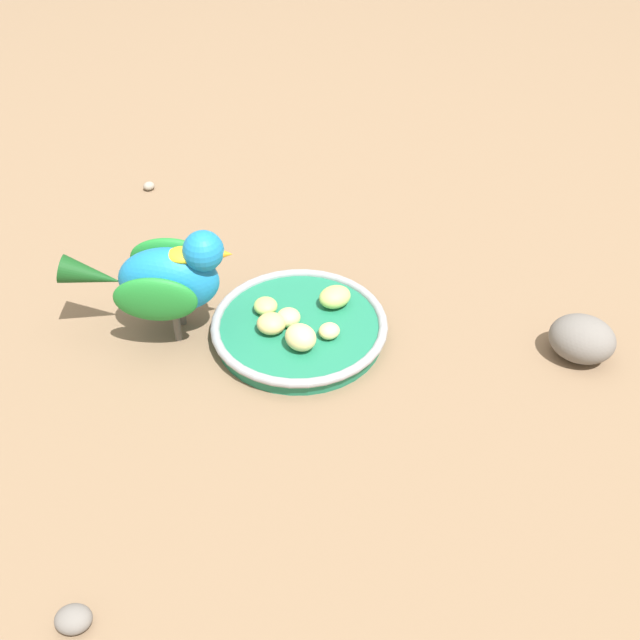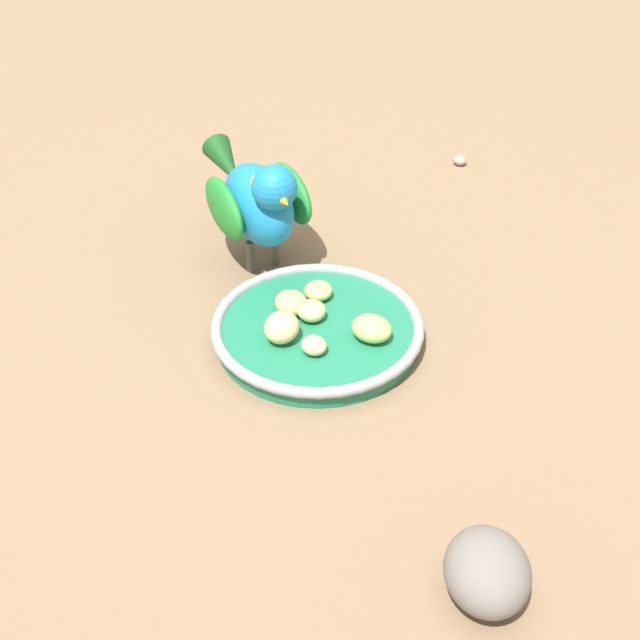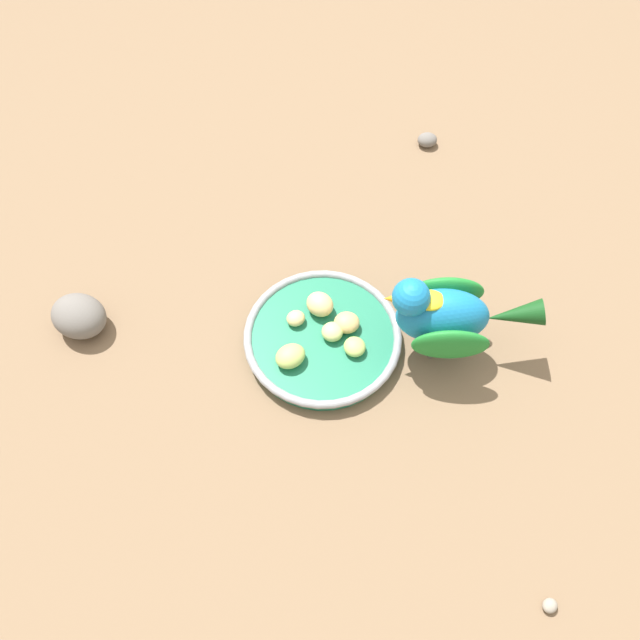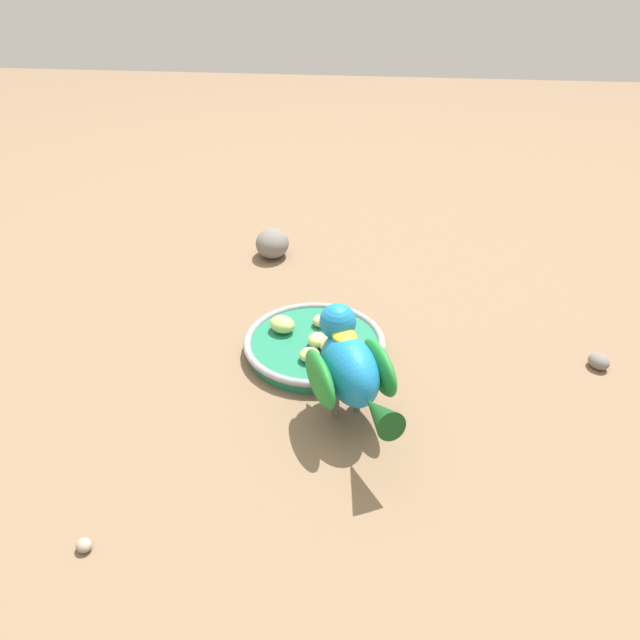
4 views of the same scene
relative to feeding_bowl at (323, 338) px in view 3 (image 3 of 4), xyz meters
The scene contains 12 objects.
ground_plane 0.03m from the feeding_bowl, 162.77° to the right, with size 4.00×4.00×0.00m, color #7A6047.
feeding_bowl is the anchor object (origin of this frame).
apple_piece_0 0.05m from the feeding_bowl, 88.12° to the left, with size 0.03×0.03×0.02m, color #B2CC66.
apple_piece_1 0.04m from the feeding_bowl, 95.35° to the right, with size 0.02×0.02×0.02m, color #E5C67F.
apple_piece_2 0.04m from the feeding_bowl, 142.60° to the left, with size 0.03×0.03×0.02m, color tan.
apple_piece_3 0.06m from the feeding_bowl, 22.26° to the right, with size 0.04×0.03×0.02m, color #B2CC66.
apple_piece_4 0.04m from the feeding_bowl, 149.06° to the right, with size 0.04×0.03×0.03m, color #E5C67F.
apple_piece_5 0.02m from the feeding_bowl, 116.32° to the left, with size 0.03×0.03×0.02m, color #C6D17A.
parrot 0.16m from the feeding_bowl, 113.71° to the left, with size 0.12×0.19×0.14m.
rock_large 0.32m from the feeding_bowl, 68.76° to the right, with size 0.07×0.06×0.05m, color slate.
pebble_0 0.40m from the feeding_bowl, 62.41° to the left, with size 0.02×0.02×0.01m, color gray.
pebble_1 0.40m from the feeding_bowl, behind, with size 0.03×0.03×0.02m, color slate.
Camera 3 is at (0.41, 0.19, 0.76)m, focal length 37.61 mm.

